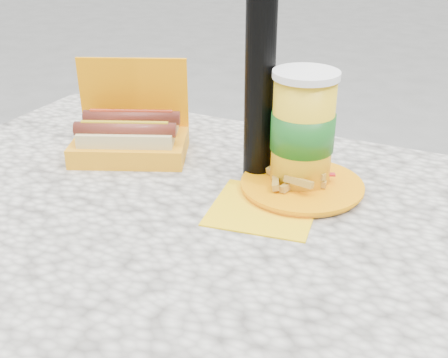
% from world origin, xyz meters
% --- Properties ---
extents(picnic_table, '(1.20, 0.80, 0.75)m').
position_xyz_m(picnic_table, '(0.00, 0.00, 0.64)').
color(picnic_table, beige).
rests_on(picnic_table, ground).
extents(hotdog_box, '(0.25, 0.21, 0.17)m').
position_xyz_m(hotdog_box, '(-0.25, 0.14, 0.79)').
color(hotdog_box, '#FF9501').
rests_on(hotdog_box, picnic_table).
extents(fries_plate, '(0.23, 0.28, 0.04)m').
position_xyz_m(fries_plate, '(0.08, 0.13, 0.76)').
color(fries_plate, yellow).
rests_on(fries_plate, picnic_table).
extents(soda_cup, '(0.11, 0.11, 0.20)m').
position_xyz_m(soda_cup, '(0.08, 0.15, 0.85)').
color(soda_cup, yellow).
rests_on(soda_cup, picnic_table).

